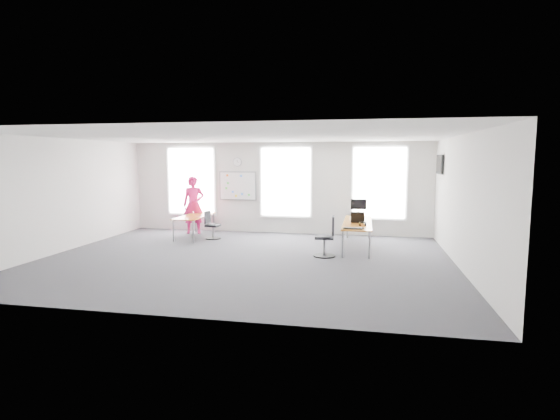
% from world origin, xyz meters
% --- Properties ---
extents(floor, '(10.00, 10.00, 0.00)m').
position_xyz_m(floor, '(0.00, 0.00, 0.00)').
color(floor, '#2D2D33').
rests_on(floor, ground).
extents(ceiling, '(10.00, 10.00, 0.00)m').
position_xyz_m(ceiling, '(0.00, 0.00, 3.00)').
color(ceiling, white).
rests_on(ceiling, ground).
extents(wall_back, '(10.00, 0.00, 10.00)m').
position_xyz_m(wall_back, '(0.00, 4.00, 1.50)').
color(wall_back, silver).
rests_on(wall_back, ground).
extents(wall_front, '(10.00, 0.00, 10.00)m').
position_xyz_m(wall_front, '(0.00, -4.00, 1.50)').
color(wall_front, silver).
rests_on(wall_front, ground).
extents(wall_left, '(0.00, 10.00, 10.00)m').
position_xyz_m(wall_left, '(-5.00, 0.00, 1.50)').
color(wall_left, silver).
rests_on(wall_left, ground).
extents(wall_right, '(0.00, 10.00, 10.00)m').
position_xyz_m(wall_right, '(5.00, 0.00, 1.50)').
color(wall_right, silver).
rests_on(wall_right, ground).
extents(window_left, '(1.60, 0.06, 2.20)m').
position_xyz_m(window_left, '(-3.00, 3.97, 1.70)').
color(window_left, white).
rests_on(window_left, wall_back).
extents(window_mid, '(1.60, 0.06, 2.20)m').
position_xyz_m(window_mid, '(0.30, 3.97, 1.70)').
color(window_mid, white).
rests_on(window_mid, wall_back).
extents(window_right, '(1.60, 0.06, 2.20)m').
position_xyz_m(window_right, '(3.30, 3.97, 1.70)').
color(window_right, white).
rests_on(window_right, wall_back).
extents(desk_right, '(0.77, 2.91, 0.71)m').
position_xyz_m(desk_right, '(2.68, 2.05, 0.66)').
color(desk_right, '#BD8623').
rests_on(desk_right, ground).
extents(desk_left, '(0.75, 1.88, 0.68)m').
position_xyz_m(desk_left, '(-2.38, 2.66, 0.63)').
color(desk_left, '#BD8623').
rests_on(desk_left, ground).
extents(chair_right, '(0.55, 0.55, 1.03)m').
position_xyz_m(chair_right, '(1.95, 0.71, 0.45)').
color(chair_right, black).
rests_on(chair_right, ground).
extents(chair_left, '(0.46, 0.46, 0.86)m').
position_xyz_m(chair_left, '(-1.77, 2.50, 0.38)').
color(chair_left, black).
rests_on(chair_left, ground).
extents(person, '(0.80, 0.65, 1.90)m').
position_xyz_m(person, '(-2.68, 3.34, 0.95)').
color(person, '#C41456').
rests_on(person, ground).
extents(whiteboard, '(1.20, 0.03, 0.90)m').
position_xyz_m(whiteboard, '(-1.35, 3.97, 1.55)').
color(whiteboard, white).
rests_on(whiteboard, wall_back).
extents(wall_clock, '(0.30, 0.04, 0.30)m').
position_xyz_m(wall_clock, '(-1.35, 3.97, 2.35)').
color(wall_clock, gray).
rests_on(wall_clock, wall_back).
extents(tv, '(0.06, 0.90, 0.55)m').
position_xyz_m(tv, '(4.95, 3.00, 2.30)').
color(tv, black).
rests_on(tv, wall_right).
extents(keyboard, '(0.47, 0.18, 0.02)m').
position_xyz_m(keyboard, '(2.59, 0.85, 0.72)').
color(keyboard, black).
rests_on(keyboard, desk_right).
extents(mouse, '(0.07, 0.10, 0.04)m').
position_xyz_m(mouse, '(2.84, 0.93, 0.73)').
color(mouse, black).
rests_on(mouse, desk_right).
extents(lens_cap, '(0.09, 0.09, 0.01)m').
position_xyz_m(lens_cap, '(2.76, 1.39, 0.71)').
color(lens_cap, black).
rests_on(lens_cap, desk_right).
extents(headphones, '(0.19, 0.10, 0.11)m').
position_xyz_m(headphones, '(2.82, 1.41, 0.76)').
color(headphones, black).
rests_on(headphones, desk_right).
extents(laptop_sleeve, '(0.38, 0.22, 0.31)m').
position_xyz_m(laptop_sleeve, '(2.69, 1.87, 0.86)').
color(laptop_sleeve, black).
rests_on(laptop_sleeve, desk_right).
extents(paper_stack, '(0.33, 0.26, 0.10)m').
position_xyz_m(paper_stack, '(2.62, 2.37, 0.76)').
color(paper_stack, beige).
rests_on(paper_stack, desk_right).
extents(monitor, '(0.48, 0.20, 0.53)m').
position_xyz_m(monitor, '(2.69, 3.29, 1.03)').
color(monitor, black).
rests_on(monitor, desk_right).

